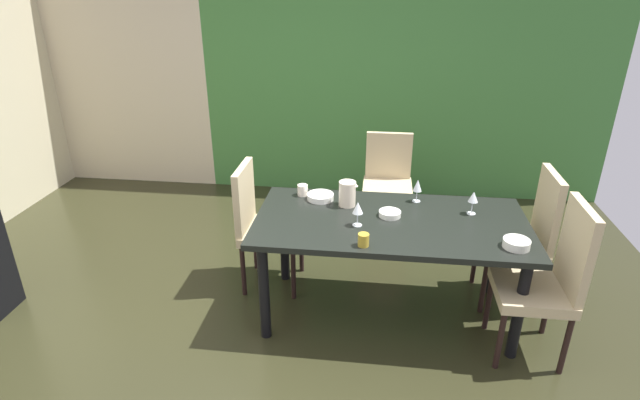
% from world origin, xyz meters
% --- Properties ---
extents(ground_plane, '(6.03, 5.46, 0.02)m').
position_xyz_m(ground_plane, '(0.00, 0.00, -0.01)').
color(ground_plane, '#282817').
extents(back_panel_interior, '(1.85, 0.10, 2.80)m').
position_xyz_m(back_panel_interior, '(-2.09, 2.68, 1.40)').
color(back_panel_interior, beige).
rests_on(back_panel_interior, ground_plane).
extents(garden_window_panel, '(4.18, 0.10, 2.80)m').
position_xyz_m(garden_window_panel, '(0.92, 2.68, 1.40)').
color(garden_window_panel, '#3F7838').
rests_on(garden_window_panel, ground_plane).
extents(dining_table, '(1.80, 0.90, 0.75)m').
position_xyz_m(dining_table, '(0.80, 0.45, 0.66)').
color(dining_table, black).
rests_on(dining_table, ground_plane).
extents(chair_left_far, '(0.45, 0.44, 0.97)m').
position_xyz_m(chair_left_far, '(-0.16, 0.73, 0.54)').
color(chair_left_far, tan).
rests_on(chair_left_far, ground_plane).
extents(chair_right_near, '(0.44, 0.44, 1.04)m').
position_xyz_m(chair_right_near, '(1.76, 0.16, 0.56)').
color(chair_right_near, tan).
rests_on(chair_right_near, ground_plane).
extents(chair_right_far, '(0.44, 0.44, 1.02)m').
position_xyz_m(chair_right_far, '(1.75, 0.73, 0.55)').
color(chair_right_far, tan).
rests_on(chair_right_far, ground_plane).
extents(chair_head_far, '(0.44, 0.45, 0.92)m').
position_xyz_m(chair_head_far, '(0.79, 1.74, 0.52)').
color(chair_head_far, tan).
rests_on(chair_head_far, ground_plane).
extents(wine_glass_north, '(0.07, 0.07, 0.16)m').
position_xyz_m(wine_glass_north, '(1.34, 0.61, 0.87)').
color(wine_glass_north, silver).
rests_on(wine_glass_north, dining_table).
extents(wine_glass_center, '(0.07, 0.07, 0.17)m').
position_xyz_m(wine_glass_center, '(0.58, 0.34, 0.87)').
color(wine_glass_center, silver).
rests_on(wine_glass_center, dining_table).
extents(wine_glass_west, '(0.06, 0.06, 0.17)m').
position_xyz_m(wine_glass_west, '(0.98, 0.77, 0.86)').
color(wine_glass_west, silver).
rests_on(wine_glass_west, dining_table).
extents(serving_bowl_near_shelf, '(0.19, 0.19, 0.04)m').
position_xyz_m(serving_bowl_near_shelf, '(0.29, 0.72, 0.77)').
color(serving_bowl_near_shelf, white).
rests_on(serving_bowl_near_shelf, dining_table).
extents(serving_bowl_right, '(0.16, 0.16, 0.05)m').
position_xyz_m(serving_bowl_right, '(1.53, 0.17, 0.77)').
color(serving_bowl_right, silver).
rests_on(serving_bowl_right, dining_table).
extents(serving_bowl_front, '(0.15, 0.15, 0.04)m').
position_xyz_m(serving_bowl_front, '(0.79, 0.50, 0.76)').
color(serving_bowl_front, white).
rests_on(serving_bowl_front, dining_table).
extents(cup_left, '(0.07, 0.07, 0.08)m').
position_xyz_m(cup_left, '(0.15, 0.78, 0.79)').
color(cup_left, white).
rests_on(cup_left, dining_table).
extents(cup_south, '(0.07, 0.07, 0.08)m').
position_xyz_m(cup_south, '(0.63, 0.08, 0.79)').
color(cup_south, '#A88C2A').
rests_on(cup_south, dining_table).
extents(pitcher_corner, '(0.13, 0.12, 0.18)m').
position_xyz_m(pitcher_corner, '(0.49, 0.64, 0.84)').
color(pitcher_corner, beige).
rests_on(pitcher_corner, dining_table).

